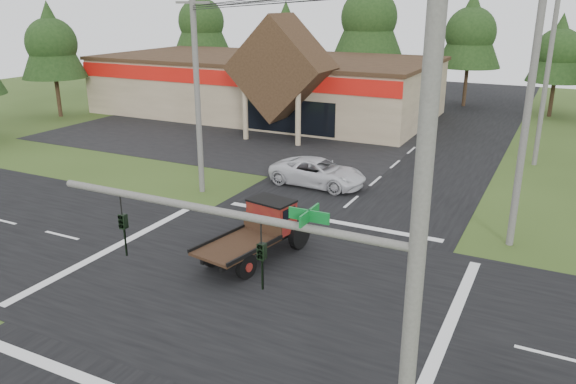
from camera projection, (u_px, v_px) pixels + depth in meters
The scene contains 18 objects.
ground at pixel (256, 284), 20.83m from camera, with size 120.00×120.00×0.00m, color #314518.
road_ns at pixel (256, 283), 20.82m from camera, with size 12.00×120.00×0.02m, color black.
road_ew at pixel (256, 283), 20.82m from camera, with size 120.00×12.00×0.02m, color black.
parking_apron at pixel (220, 139), 42.85m from camera, with size 28.00×14.00×0.02m, color black.
cvs_building at pixel (267, 84), 51.63m from camera, with size 30.40×18.20×9.19m.
traffic_signal_mast at pixel (323, 308), 10.59m from camera, with size 8.12×0.24×7.00m.
utility_pole_nr at pixel (416, 268), 9.48m from camera, with size 2.00×0.30×11.00m.
utility_pole_nw at pixel (197, 94), 29.26m from camera, with size 2.00×0.30×10.50m.
utility_pole_ne at pixel (528, 109), 22.31m from camera, with size 2.00×0.30×11.50m.
utility_pole_n at pixel (547, 74), 34.21m from camera, with size 2.00×0.30×11.20m.
tree_row_a at pixel (201, 19), 64.84m from camera, with size 6.72×6.72×12.12m.
tree_row_b at pixel (286, 32), 62.72m from camera, with size 5.60×5.60×10.10m.
tree_row_c at pixel (369, 14), 56.98m from camera, with size 7.28×7.28×13.13m.
tree_row_d at pixel (471, 30), 54.02m from camera, with size 6.16×6.16×11.11m.
tree_row_e at pixel (559, 49), 49.36m from camera, with size 5.04×5.04×9.09m.
tree_side_w at pixel (51, 41), 49.19m from camera, with size 5.60×5.60×10.10m.
antique_flatbed_truck at pixel (255, 232), 22.55m from camera, with size 2.06×5.40×2.26m, color maroon, non-canonical shape.
white_pickup at pixel (318, 172), 31.78m from camera, with size 2.52×5.47×1.52m, color silver.
Camera 1 is at (9.40, -16.13, 9.91)m, focal length 35.00 mm.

